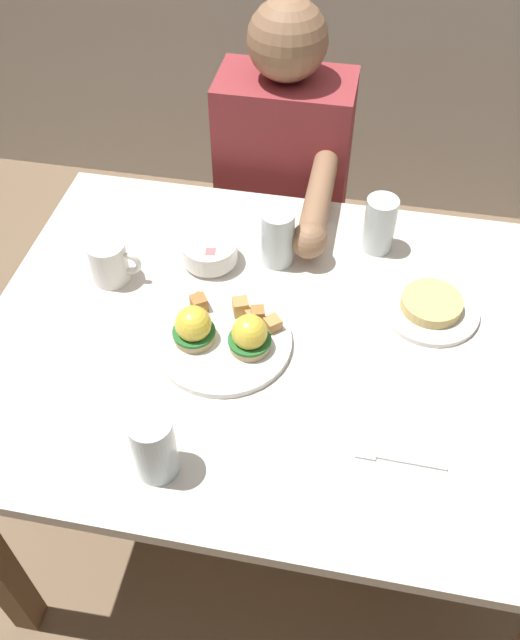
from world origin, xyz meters
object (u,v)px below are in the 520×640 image
object	(u,v)px
dining_table	(280,370)
fork	(395,458)
coffee_mug	(110,261)
diner_person	(283,188)
fruit_bowl	(210,252)
eggs_benedict_plate	(223,335)
water_glass_near	(155,449)
side_plate	(431,307)
water_glass_far	(277,240)
water_glass_extra	(379,226)

from	to	relation	value
dining_table	fork	distance (m)	0.35
coffee_mug	diner_person	xyz separation A→B (m)	(0.29, 0.50, -0.14)
dining_table	fruit_bowl	xyz separation A→B (m)	(-0.19, 0.18, 0.14)
eggs_benedict_plate	water_glass_near	world-z (taller)	water_glass_near
side_plate	diner_person	distance (m)	0.62
dining_table	side_plate	xyz separation A→B (m)	(0.29, 0.13, 0.12)
coffee_mug	fork	size ratio (longest dim) A/B	0.72
coffee_mug	diner_person	distance (m)	0.60
dining_table	diner_person	size ratio (longest dim) A/B	1.05
coffee_mug	water_glass_near	bearing A→B (deg)	-61.73
eggs_benedict_plate	water_glass_far	world-z (taller)	water_glass_far
fruit_bowl	coffee_mug	xyz separation A→B (m)	(-0.19, -0.09, 0.02)
dining_table	water_glass_extra	xyz separation A→B (m)	(0.16, 0.31, 0.17)
fruit_bowl	diner_person	distance (m)	0.44
eggs_benedict_plate	coffee_mug	world-z (taller)	coffee_mug
coffee_mug	fork	distance (m)	0.71
eggs_benedict_plate	water_glass_far	size ratio (longest dim) A/B	2.08
water_glass_far	diner_person	xyz separation A→B (m)	(-0.05, 0.38, -0.15)
water_glass_near	diner_person	xyz separation A→B (m)	(0.06, 0.93, -0.15)
side_plate	fork	bearing A→B (deg)	-98.04
diner_person	side_plate	bearing A→B (deg)	-51.05
fork	diner_person	bearing A→B (deg)	111.68
water_glass_extra	side_plate	bearing A→B (deg)	-55.58
eggs_benedict_plate	water_glass_extra	size ratio (longest dim) A/B	2.08
fruit_bowl	side_plate	world-z (taller)	fruit_bowl
dining_table	side_plate	bearing A→B (deg)	23.57
water_glass_near	diner_person	size ratio (longest dim) A/B	0.12
water_glass_extra	diner_person	distance (m)	0.42
water_glass_far	water_glass_extra	distance (m)	0.23
coffee_mug	fruit_bowl	bearing A→B (deg)	24.34
dining_table	water_glass_near	bearing A→B (deg)	-115.31
eggs_benedict_plate	water_glass_extra	xyz separation A→B (m)	(0.27, 0.35, 0.03)
fork	water_glass_extra	size ratio (longest dim) A/B	1.19
diner_person	water_glass_far	bearing A→B (deg)	-82.65
diner_person	dining_table	bearing A→B (deg)	-80.83
water_glass_far	side_plate	xyz separation A→B (m)	(0.34, -0.10, -0.04)
dining_table	water_glass_extra	size ratio (longest dim) A/B	9.23
water_glass_far	water_glass_extra	size ratio (longest dim) A/B	1.00
eggs_benedict_plate	side_plate	size ratio (longest dim) A/B	1.35
fruit_bowl	fork	size ratio (longest dim) A/B	0.77
dining_table	water_glass_far	xyz separation A→B (m)	(-0.05, 0.22, 0.16)
water_glass_near	water_glass_far	world-z (taller)	water_glass_near
water_glass_near	water_glass_far	size ratio (longest dim) A/B	1.03
fruit_bowl	water_glass_near	size ratio (longest dim) A/B	0.90
water_glass_near	side_plate	bearing A→B (deg)	45.73
eggs_benedict_plate	dining_table	bearing A→B (deg)	20.10
fruit_bowl	dining_table	bearing A→B (deg)	-44.28
fork	water_glass_near	xyz separation A→B (m)	(-0.39, -0.09, 0.05)
diner_person	fruit_bowl	bearing A→B (deg)	-102.51
fruit_bowl	eggs_benedict_plate	bearing A→B (deg)	-70.44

